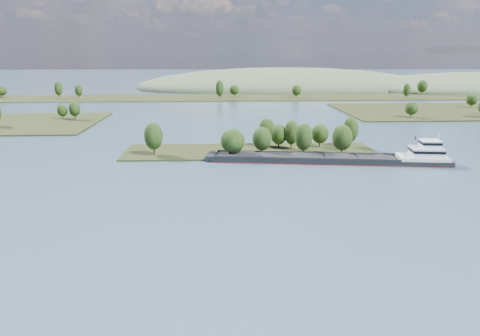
{
  "coord_description": "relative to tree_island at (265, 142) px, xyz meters",
  "views": [
    {
      "loc": [
        -13.27,
        -3.17,
        39.66
      ],
      "look_at": [
        -6.53,
        130.0,
        6.0
      ],
      "focal_mm": 35.0,
      "sensor_mm": 36.0,
      "label": 1
    }
  ],
  "objects": [
    {
      "name": "ground",
      "position": [
        -6.02,
        -58.09,
        -4.16
      ],
      "size": [
        1800.0,
        1800.0,
        0.0
      ],
      "primitive_type": "plane",
      "color": "#344B59",
      "rests_on": "ground"
    },
    {
      "name": "tree_island",
      "position": [
        0.0,
        0.0,
        0.0
      ],
      "size": [
        100.0,
        31.57,
        13.76
      ],
      "color": "black",
      "rests_on": "ground"
    },
    {
      "name": "back_shoreline",
      "position": [
        2.18,
        221.7,
        -3.48
      ],
      "size": [
        900.0,
        60.0,
        16.81
      ],
      "color": "black",
      "rests_on": "ground"
    },
    {
      "name": "hill_west",
      "position": [
        53.98,
        321.91,
        -4.16
      ],
      "size": [
        320.0,
        160.0,
        44.0
      ],
      "primitive_type": "ellipsoid",
      "color": "#46583C",
      "rests_on": "ground"
    },
    {
      "name": "cargo_barge",
      "position": [
        26.91,
        -17.31,
        -2.66
      ],
      "size": [
        88.52,
        23.07,
        11.89
      ],
      "color": "black",
      "rests_on": "ground"
    }
  ]
}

